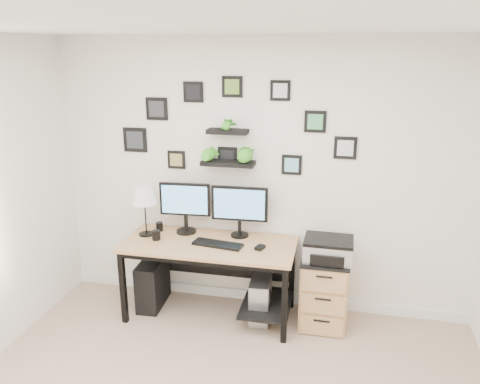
% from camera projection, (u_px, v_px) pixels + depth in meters
% --- Properties ---
extents(room, '(4.00, 4.00, 4.00)m').
position_uv_depth(room, '(259.00, 296.00, 4.79)').
color(room, tan).
rests_on(room, ground).
extents(desk, '(1.60, 0.70, 0.75)m').
position_uv_depth(desk, '(214.00, 254.00, 4.40)').
color(desk, tan).
rests_on(desk, ground).
extents(monitor_left, '(0.49, 0.21, 0.50)m').
position_uv_depth(monitor_left, '(185.00, 204.00, 4.49)').
color(monitor_left, black).
rests_on(monitor_left, desk).
extents(monitor_right, '(0.54, 0.18, 0.50)m').
position_uv_depth(monitor_right, '(240.00, 207.00, 4.40)').
color(monitor_right, black).
rests_on(monitor_right, desk).
extents(keyboard, '(0.48, 0.21, 0.02)m').
position_uv_depth(keyboard, '(218.00, 244.00, 4.28)').
color(keyboard, black).
rests_on(keyboard, desk).
extents(mouse, '(0.09, 0.11, 0.03)m').
position_uv_depth(mouse, '(260.00, 247.00, 4.20)').
color(mouse, black).
rests_on(mouse, desk).
extents(table_lamp, '(0.24, 0.24, 0.48)m').
position_uv_depth(table_lamp, '(144.00, 197.00, 4.41)').
color(table_lamp, black).
rests_on(table_lamp, desk).
extents(mug, '(0.08, 0.08, 0.09)m').
position_uv_depth(mug, '(156.00, 235.00, 4.39)').
color(mug, black).
rests_on(mug, desk).
extents(pen_cup, '(0.07, 0.07, 0.09)m').
position_uv_depth(pen_cup, '(160.00, 227.00, 4.61)').
color(pen_cup, black).
rests_on(pen_cup, desk).
extents(pc_tower_black, '(0.23, 0.48, 0.47)m').
position_uv_depth(pc_tower_black, '(153.00, 283.00, 4.67)').
color(pc_tower_black, black).
rests_on(pc_tower_black, ground).
extents(pc_tower_grey, '(0.21, 0.43, 0.41)m').
position_uv_depth(pc_tower_grey, '(261.00, 298.00, 4.44)').
color(pc_tower_grey, gray).
rests_on(pc_tower_grey, ground).
extents(file_cabinet, '(0.43, 0.53, 0.67)m').
position_uv_depth(file_cabinet, '(324.00, 290.00, 4.33)').
color(file_cabinet, tan).
rests_on(file_cabinet, ground).
extents(printer, '(0.43, 0.36, 0.19)m').
position_uv_depth(printer, '(328.00, 249.00, 4.15)').
color(printer, silver).
rests_on(printer, file_cabinet).
extents(wall_decor, '(2.24, 0.18, 0.89)m').
position_uv_depth(wall_decor, '(229.00, 139.00, 4.32)').
color(wall_decor, black).
rests_on(wall_decor, ground).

